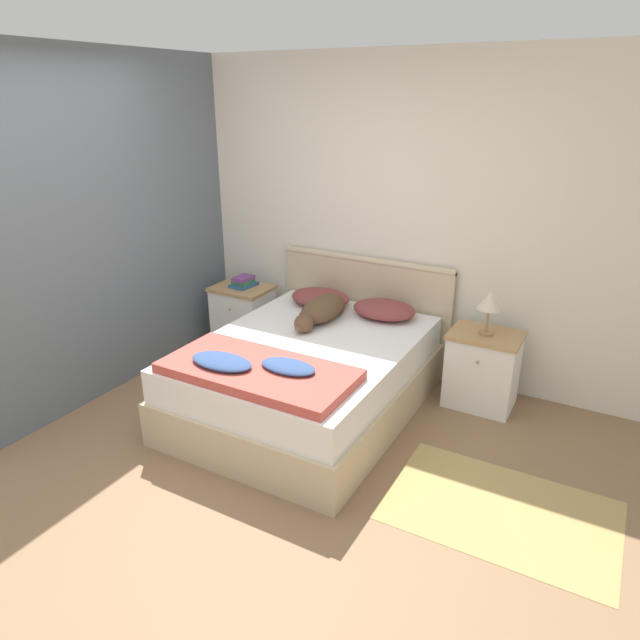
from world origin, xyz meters
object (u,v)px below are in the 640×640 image
(bed, at_px, (307,377))
(book_stack, at_px, (243,282))
(table_lamp, at_px, (490,302))
(nightstand_left, at_px, (243,317))
(nightstand_right, at_px, (482,369))
(pillow_right, at_px, (384,309))
(dog, at_px, (322,310))
(pillow_left, at_px, (320,298))

(bed, xyz_separation_m, book_stack, (-1.10, 0.74, 0.35))
(table_lamp, bearing_deg, nightstand_left, 179.49)
(nightstand_right, xyz_separation_m, pillow_right, (-0.82, 0.00, 0.33))
(pillow_right, distance_m, table_lamp, 0.84)
(nightstand_right, height_order, book_stack, book_stack)
(nightstand_left, height_order, table_lamp, table_lamp)
(book_stack, bearing_deg, dog, -18.38)
(pillow_left, bearing_deg, nightstand_left, -179.90)
(bed, distance_m, nightstand_right, 1.32)
(pillow_right, height_order, table_lamp, table_lamp)
(nightstand_right, relative_size, book_stack, 2.41)
(pillow_right, distance_m, book_stack, 1.39)
(pillow_left, distance_m, pillow_right, 0.58)
(dog, distance_m, book_stack, 1.05)
(nightstand_right, distance_m, book_stack, 2.24)
(nightstand_left, relative_size, pillow_right, 1.15)
(pillow_right, bearing_deg, bed, -112.11)
(nightstand_left, distance_m, dog, 1.11)
(nightstand_left, distance_m, table_lamp, 2.28)
(pillow_left, bearing_deg, nightstand_right, -0.06)
(bed, bearing_deg, table_lamp, 32.14)
(nightstand_right, bearing_deg, pillow_right, 179.90)
(nightstand_left, bearing_deg, pillow_left, 0.10)
(pillow_left, distance_m, table_lamp, 1.42)
(pillow_right, bearing_deg, dog, -141.59)
(nightstand_right, relative_size, pillow_right, 1.15)
(table_lamp, bearing_deg, pillow_right, 178.53)
(book_stack, bearing_deg, table_lamp, -1.06)
(bed, relative_size, pillow_left, 3.77)
(dog, bearing_deg, pillow_left, 121.23)
(bed, height_order, pillow_left, pillow_left)
(nightstand_right, bearing_deg, dog, -165.60)
(bed, height_order, table_lamp, table_lamp)
(bed, distance_m, dog, 0.56)
(bed, xyz_separation_m, nightstand_right, (1.11, 0.72, 0.02))
(pillow_left, relative_size, book_stack, 2.09)
(nightstand_left, relative_size, dog, 0.79)
(bed, height_order, pillow_right, pillow_right)
(dog, height_order, table_lamp, table_lamp)
(nightstand_right, distance_m, table_lamp, 0.54)
(nightstand_left, height_order, nightstand_right, same)
(table_lamp, bearing_deg, book_stack, 178.94)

